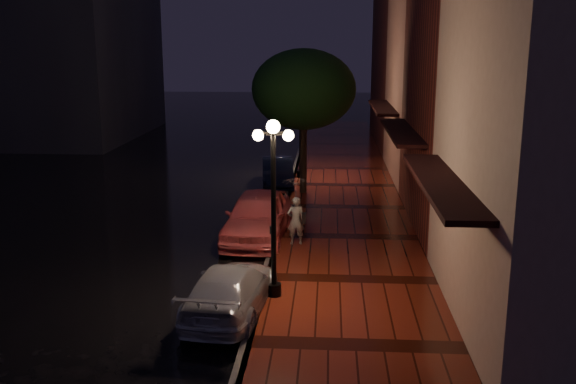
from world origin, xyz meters
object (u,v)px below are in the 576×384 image
at_px(navy_car, 278,172).
at_px(silver_car, 230,290).
at_px(streetlamp_near, 274,198).
at_px(streetlamp_far, 301,124).
at_px(parking_meter, 272,244).
at_px(street_tree, 304,92).
at_px(woman_with_umbrella, 296,200).
at_px(pink_car, 258,216).

relative_size(navy_car, silver_car, 0.92).
distance_m(navy_car, silver_car, 13.60).
bearing_deg(navy_car, streetlamp_near, -92.16).
distance_m(streetlamp_far, parking_meter, 12.39).
bearing_deg(silver_car, streetlamp_far, -87.90).
bearing_deg(silver_car, street_tree, -90.08).
bearing_deg(streetlamp_near, streetlamp_far, 90.00).
distance_m(woman_with_umbrella, parking_meter, 2.52).
relative_size(streetlamp_near, woman_with_umbrella, 2.07).
distance_m(street_tree, woman_with_umbrella, 7.40).
height_order(streetlamp_far, navy_car, streetlamp_far).
bearing_deg(woman_with_umbrella, pink_car, -44.66).
bearing_deg(streetlamp_far, parking_meter, -90.93).
relative_size(streetlamp_far, pink_car, 0.94).
xyz_separation_m(streetlamp_near, parking_meter, (-0.20, 1.72, -1.69)).
bearing_deg(silver_car, parking_meter, -100.75).
bearing_deg(streetlamp_near, woman_with_umbrella, 85.59).
xyz_separation_m(street_tree, parking_meter, (-0.46, -9.27, -3.33)).
height_order(streetlamp_near, parking_meter, streetlamp_near).
relative_size(streetlamp_near, navy_car, 1.15).
relative_size(silver_car, parking_meter, 3.24).
distance_m(silver_car, parking_meter, 2.66).
bearing_deg(silver_car, navy_car, -84.23).
xyz_separation_m(streetlamp_near, pink_car, (-0.95, 4.93, -1.82)).
bearing_deg(pink_car, parking_meter, -73.40).
relative_size(street_tree, silver_car, 1.43).
height_order(streetlamp_far, street_tree, street_tree).
bearing_deg(silver_car, woman_with_umbrella, -98.68).
distance_m(pink_car, parking_meter, 3.30).
bearing_deg(street_tree, navy_car, 123.80).
relative_size(silver_car, woman_with_umbrella, 1.96).
height_order(pink_car, woman_with_umbrella, woman_with_umbrella).
relative_size(streetlamp_far, parking_meter, 3.43).
bearing_deg(streetlamp_near, silver_car, -139.75).
bearing_deg(pink_car, streetlamp_far, 87.45).
distance_m(street_tree, silver_car, 12.41).
distance_m(streetlamp_far, street_tree, 3.44).
bearing_deg(woman_with_umbrella, street_tree, -101.35).
bearing_deg(parking_meter, silver_car, -110.02).
relative_size(streetlamp_near, silver_car, 1.06).
height_order(street_tree, pink_car, street_tree).
xyz_separation_m(streetlamp_far, pink_car, (-0.95, -9.07, -1.82)).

